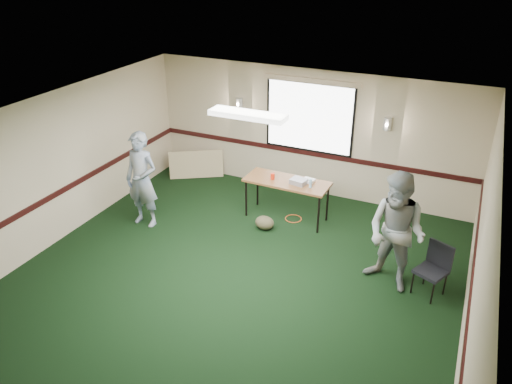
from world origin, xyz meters
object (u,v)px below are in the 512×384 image
at_px(folding_table, 287,184).
at_px(conference_chair, 435,265).
at_px(projector, 299,181).
at_px(person_right, 396,233).
at_px(person_left, 142,180).

height_order(folding_table, conference_chair, conference_chair).
bearing_deg(conference_chair, folding_table, -178.21).
bearing_deg(folding_table, conference_chair, -21.50).
distance_m(folding_table, projector, 0.27).
bearing_deg(projector, person_right, -22.05).
relative_size(person_left, person_right, 0.96).
xyz_separation_m(conference_chair, person_left, (-5.36, -0.08, 0.44)).
height_order(folding_table, person_left, person_left).
distance_m(projector, person_left, 2.97).
bearing_deg(person_left, folding_table, 29.43).
distance_m(projector, conference_chair, 2.97).
height_order(projector, person_right, person_right).
relative_size(folding_table, projector, 5.69).
xyz_separation_m(folding_table, person_right, (2.31, -1.33, 0.22)).
bearing_deg(projector, folding_table, -175.84).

